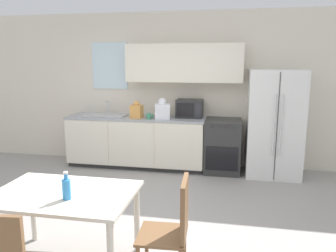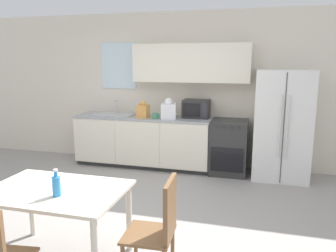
{
  "view_description": "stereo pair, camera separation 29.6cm",
  "coord_description": "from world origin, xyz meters",
  "px_view_note": "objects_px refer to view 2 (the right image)",
  "views": [
    {
      "loc": [
        1.07,
        -3.38,
        1.85
      ],
      "look_at": [
        0.31,
        0.6,
        1.05
      ],
      "focal_mm": 35.0,
      "sensor_mm": 36.0,
      "label": 1
    },
    {
      "loc": [
        1.36,
        -3.31,
        1.85
      ],
      "look_at": [
        0.31,
        0.6,
        1.05
      ],
      "focal_mm": 35.0,
      "sensor_mm": 36.0,
      "label": 2
    }
  ],
  "objects_px": {
    "dining_table": "(56,199)",
    "dining_chair_side": "(160,225)",
    "refrigerator": "(282,125)",
    "microwave": "(196,109)",
    "oven_range": "(229,147)",
    "drink_bottle": "(56,185)",
    "coffee_mug": "(155,116)"
  },
  "relations": [
    {
      "from": "oven_range",
      "to": "dining_chair_side",
      "type": "height_order",
      "value": "dining_chair_side"
    },
    {
      "from": "dining_table",
      "to": "drink_bottle",
      "type": "bearing_deg",
      "value": -51.11
    },
    {
      "from": "refrigerator",
      "to": "microwave",
      "type": "relative_size",
      "value": 3.82
    },
    {
      "from": "dining_table",
      "to": "dining_chair_side",
      "type": "bearing_deg",
      "value": -2.94
    },
    {
      "from": "oven_range",
      "to": "coffee_mug",
      "type": "relative_size",
      "value": 7.66
    },
    {
      "from": "oven_range",
      "to": "refrigerator",
      "type": "distance_m",
      "value": 0.92
    },
    {
      "from": "dining_chair_side",
      "to": "drink_bottle",
      "type": "relative_size",
      "value": 3.9
    },
    {
      "from": "oven_range",
      "to": "drink_bottle",
      "type": "relative_size",
      "value": 3.74
    },
    {
      "from": "dining_table",
      "to": "microwave",
      "type": "bearing_deg",
      "value": 76.72
    },
    {
      "from": "dining_table",
      "to": "dining_chair_side",
      "type": "height_order",
      "value": "dining_chair_side"
    },
    {
      "from": "coffee_mug",
      "to": "dining_chair_side",
      "type": "height_order",
      "value": "coffee_mug"
    },
    {
      "from": "coffee_mug",
      "to": "microwave",
      "type": "bearing_deg",
      "value": 25.07
    },
    {
      "from": "oven_range",
      "to": "microwave",
      "type": "xyz_separation_m",
      "value": [
        -0.58,
        0.12,
        0.61
      ]
    },
    {
      "from": "dining_table",
      "to": "drink_bottle",
      "type": "xyz_separation_m",
      "value": [
        0.1,
        -0.13,
        0.19
      ]
    },
    {
      "from": "microwave",
      "to": "dining_table",
      "type": "bearing_deg",
      "value": -103.28
    },
    {
      "from": "coffee_mug",
      "to": "dining_table",
      "type": "relative_size",
      "value": 0.09
    },
    {
      "from": "dining_chair_side",
      "to": "drink_bottle",
      "type": "xyz_separation_m",
      "value": [
        -0.9,
        -0.07,
        0.28
      ]
    },
    {
      "from": "refrigerator",
      "to": "dining_table",
      "type": "height_order",
      "value": "refrigerator"
    },
    {
      "from": "microwave",
      "to": "drink_bottle",
      "type": "bearing_deg",
      "value": -101.05
    },
    {
      "from": "oven_range",
      "to": "dining_chair_side",
      "type": "distance_m",
      "value": 3.03
    },
    {
      "from": "oven_range",
      "to": "dining_table",
      "type": "distance_m",
      "value": 3.25
    },
    {
      "from": "dining_table",
      "to": "drink_bottle",
      "type": "distance_m",
      "value": 0.25
    },
    {
      "from": "refrigerator",
      "to": "dining_chair_side",
      "type": "bearing_deg",
      "value": -110.68
    },
    {
      "from": "refrigerator",
      "to": "coffee_mug",
      "type": "xyz_separation_m",
      "value": [
        -2.04,
        -0.15,
        0.08
      ]
    },
    {
      "from": "refrigerator",
      "to": "microwave",
      "type": "distance_m",
      "value": 1.42
    },
    {
      "from": "microwave",
      "to": "coffee_mug",
      "type": "distance_m",
      "value": 0.72
    },
    {
      "from": "microwave",
      "to": "coffee_mug",
      "type": "xyz_separation_m",
      "value": [
        -0.64,
        -0.3,
        -0.1
      ]
    },
    {
      "from": "refrigerator",
      "to": "drink_bottle",
      "type": "height_order",
      "value": "refrigerator"
    },
    {
      "from": "oven_range",
      "to": "drink_bottle",
      "type": "xyz_separation_m",
      "value": [
        -1.21,
        -3.09,
        0.37
      ]
    },
    {
      "from": "coffee_mug",
      "to": "dining_chair_side",
      "type": "distance_m",
      "value": 3.01
    },
    {
      "from": "oven_range",
      "to": "refrigerator",
      "type": "bearing_deg",
      "value": -1.75
    },
    {
      "from": "drink_bottle",
      "to": "refrigerator",
      "type": "bearing_deg",
      "value": 56.54
    }
  ]
}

